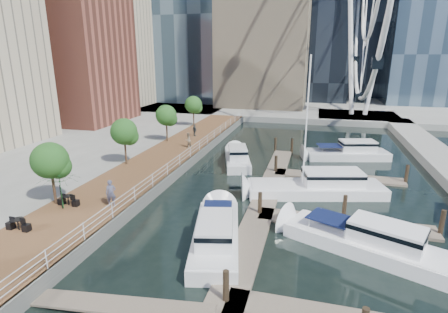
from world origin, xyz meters
name	(u,v)px	position (x,y,z in m)	size (l,w,h in m)	color
ground	(183,270)	(0.00, 0.00, 0.00)	(520.00, 520.00, 0.00)	black
boardwalk	(153,168)	(-9.00, 15.00, 0.50)	(6.00, 60.00, 1.00)	brown
seawall	(181,170)	(-6.00, 15.00, 0.50)	(0.25, 60.00, 1.00)	#595954
land_far	(297,90)	(0.00, 102.00, 0.50)	(200.00, 114.00, 1.00)	gray
pier	(358,117)	(14.00, 52.00, 0.50)	(14.00, 12.00, 1.00)	gray
railing	(180,160)	(-6.10, 15.00, 1.52)	(0.10, 60.00, 1.05)	white
floating_docks	(329,205)	(7.97, 9.98, 0.49)	(16.00, 34.00, 2.60)	#6D6051
midrise_condos	(25,41)	(-33.57, 26.82, 13.42)	(19.00, 67.00, 28.00)	#BCAD8E
street_trees	(124,132)	(-11.40, 14.00, 4.29)	(2.60, 42.60, 4.60)	#3F2B1C
yacht_foreground	(363,251)	(9.90, 4.66, 0.00)	(2.79, 10.41, 2.15)	white
pedestrian_near	(111,193)	(-7.23, 4.71, 1.97)	(0.71, 0.46, 1.94)	#4A4B63
pedestrian_mid	(188,140)	(-7.78, 21.79, 1.88)	(0.85, 0.66, 1.75)	gray
pedestrian_far	(195,130)	(-9.03, 27.65, 1.79)	(0.93, 0.39, 1.59)	#363E43
moored_yachts	(322,198)	(7.48, 12.60, 0.00)	(25.67, 38.27, 11.50)	white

